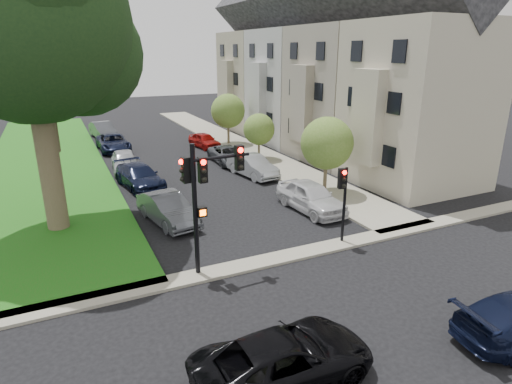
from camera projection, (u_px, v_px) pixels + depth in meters
name	position (u px, v px, depth m)	size (l,w,h in m)	color
ground	(312.00, 280.00, 16.21)	(140.00, 140.00, 0.00)	black
grass_strip	(47.00, 161.00, 33.12)	(8.00, 44.00, 0.12)	#295C19
sidewalk_right	(234.00, 143.00, 39.51)	(3.50, 44.00, 0.12)	gray
sidewalk_cross	(287.00, 256.00, 17.91)	(60.00, 1.00, 0.12)	gray
house_a	(420.00, 73.00, 25.92)	(7.70, 7.55, 15.97)	#BBB890
house_b	(345.00, 68.00, 32.36)	(7.70, 7.55, 15.97)	gray
house_c	(295.00, 65.00, 38.79)	(7.70, 7.55, 15.97)	#9E9E9E
house_d	(259.00, 63.00, 45.22)	(7.70, 7.55, 15.97)	gray
eucalyptus	(25.00, 21.00, 17.78)	(9.73, 8.83, 13.78)	brown
small_tree_a	(327.00, 143.00, 24.96)	(3.10, 3.10, 4.64)	brown
small_tree_b	(259.00, 129.00, 33.03)	(2.44, 2.44, 3.66)	brown
small_tree_c	(228.00, 111.00, 38.34)	(3.06, 3.06, 4.59)	brown
traffic_signal_main	(205.00, 186.00, 15.62)	(2.52, 0.65, 5.17)	black
traffic_signal_secondary	(343.00, 192.00, 18.46)	(0.47, 0.38, 3.53)	black
car_cross_near	(284.00, 359.00, 11.07)	(2.26, 4.90, 1.36)	black
car_parked_0	(311.00, 197.00, 22.91)	(1.90, 4.73, 1.61)	silver
car_parked_1	(252.00, 166.00, 29.22)	(1.56, 4.46, 1.47)	#999BA0
car_parked_2	(228.00, 155.00, 32.68)	(2.12, 4.60, 1.28)	#3F4247
car_parked_3	(205.00, 140.00, 37.81)	(1.56, 3.87, 1.32)	maroon
car_parked_5	(168.00, 209.00, 21.31)	(1.57, 4.50, 1.48)	#3F4247
car_parked_6	(140.00, 176.00, 26.82)	(2.02, 4.98, 1.45)	black
car_parked_7	(125.00, 161.00, 30.42)	(1.77, 4.41, 1.50)	#999BA0
car_parked_8	(113.00, 143.00, 36.60)	(2.38, 5.17, 1.44)	black
car_parked_9	(103.00, 130.00, 41.78)	(1.68, 4.82, 1.59)	#3F4247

